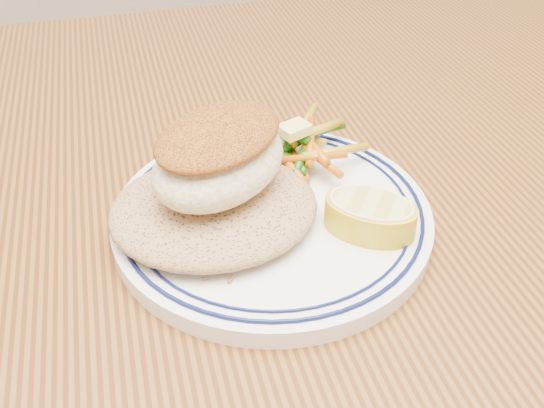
{
  "coord_description": "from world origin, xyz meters",
  "views": [
    {
      "loc": [
        -0.06,
        -0.38,
        1.05
      ],
      "look_at": [
        0.04,
        -0.03,
        0.77
      ],
      "focal_mm": 40.0,
      "sensor_mm": 36.0,
      "label": 1
    }
  ],
  "objects_px": {
    "vegetable_pile": "(298,147)",
    "lemon_wedge": "(370,214)",
    "dining_table": "(222,290)",
    "fish_fillet": "(219,156)",
    "plate": "(272,215)",
    "rice_pilaf": "(214,204)"
  },
  "relations": [
    {
      "from": "fish_fillet",
      "to": "lemon_wedge",
      "type": "distance_m",
      "value": 0.12
    },
    {
      "from": "dining_table",
      "to": "lemon_wedge",
      "type": "height_order",
      "value": "lemon_wedge"
    },
    {
      "from": "rice_pilaf",
      "to": "lemon_wedge",
      "type": "bearing_deg",
      "value": -20.81
    },
    {
      "from": "plate",
      "to": "vegetable_pile",
      "type": "relative_size",
      "value": 2.31
    },
    {
      "from": "dining_table",
      "to": "rice_pilaf",
      "type": "bearing_deg",
      "value": -101.03
    },
    {
      "from": "plate",
      "to": "rice_pilaf",
      "type": "relative_size",
      "value": 1.58
    },
    {
      "from": "plate",
      "to": "lemon_wedge",
      "type": "xyz_separation_m",
      "value": [
        0.06,
        -0.04,
        0.02
      ]
    },
    {
      "from": "dining_table",
      "to": "rice_pilaf",
      "type": "xyz_separation_m",
      "value": [
        -0.01,
        -0.04,
        0.13
      ]
    },
    {
      "from": "vegetable_pile",
      "to": "lemon_wedge",
      "type": "distance_m",
      "value": 0.1
    },
    {
      "from": "dining_table",
      "to": "rice_pilaf",
      "type": "height_order",
      "value": "rice_pilaf"
    },
    {
      "from": "dining_table",
      "to": "plate",
      "type": "bearing_deg",
      "value": -41.96
    },
    {
      "from": "rice_pilaf",
      "to": "fish_fillet",
      "type": "height_order",
      "value": "fish_fillet"
    },
    {
      "from": "fish_fillet",
      "to": "vegetable_pile",
      "type": "xyz_separation_m",
      "value": [
        0.08,
        0.05,
        -0.04
      ]
    },
    {
      "from": "rice_pilaf",
      "to": "lemon_wedge",
      "type": "distance_m",
      "value": 0.11
    },
    {
      "from": "dining_table",
      "to": "lemon_wedge",
      "type": "xyz_separation_m",
      "value": [
        0.1,
        -0.08,
        0.13
      ]
    },
    {
      "from": "vegetable_pile",
      "to": "dining_table",
      "type": "bearing_deg",
      "value": -162.54
    },
    {
      "from": "rice_pilaf",
      "to": "vegetable_pile",
      "type": "xyz_separation_m",
      "value": [
        0.08,
        0.06,
        -0.0
      ]
    },
    {
      "from": "plate",
      "to": "vegetable_pile",
      "type": "distance_m",
      "value": 0.07
    },
    {
      "from": "vegetable_pile",
      "to": "lemon_wedge",
      "type": "bearing_deg",
      "value": -76.59
    },
    {
      "from": "lemon_wedge",
      "to": "dining_table",
      "type": "bearing_deg",
      "value": 142.73
    },
    {
      "from": "dining_table",
      "to": "fish_fillet",
      "type": "height_order",
      "value": "fish_fillet"
    },
    {
      "from": "dining_table",
      "to": "vegetable_pile",
      "type": "xyz_separation_m",
      "value": [
        0.08,
        0.02,
        0.13
      ]
    }
  ]
}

